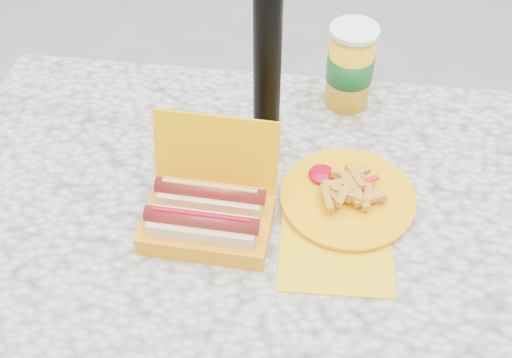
# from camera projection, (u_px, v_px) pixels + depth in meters

# --- Properties ---
(picnic_table) EXTENTS (1.20, 0.80, 0.75)m
(picnic_table) POSITION_uv_depth(u_px,v_px,m) (256.00, 244.00, 1.24)
(picnic_table) COLOR beige
(picnic_table) RESTS_ON ground
(hotdog_box) EXTENTS (0.23, 0.19, 0.18)m
(hotdog_box) POSITION_uv_depth(u_px,v_px,m) (208.00, 213.00, 1.10)
(hotdog_box) COLOR #F2A000
(hotdog_box) RESTS_ON picnic_table
(fries_plate) EXTENTS (0.25, 0.33, 0.05)m
(fries_plate) POSITION_uv_depth(u_px,v_px,m) (346.00, 200.00, 1.15)
(fries_plate) COLOR #E2B60D
(fries_plate) RESTS_ON picnic_table
(soda_cup) EXTENTS (0.10, 0.10, 0.18)m
(soda_cup) POSITION_uv_depth(u_px,v_px,m) (350.00, 67.00, 1.30)
(soda_cup) COLOR #FEB015
(soda_cup) RESTS_ON picnic_table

